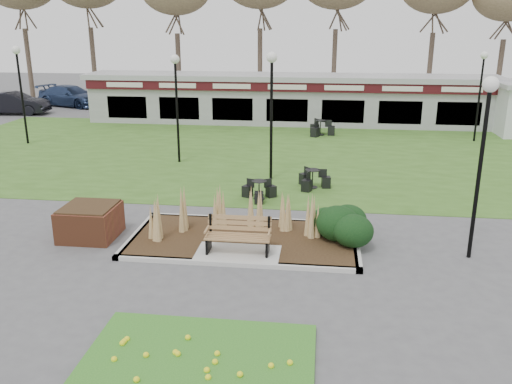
# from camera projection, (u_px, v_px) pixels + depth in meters

# --- Properties ---
(ground) EXTENTS (100.00, 100.00, 0.00)m
(ground) POSITION_uv_depth(u_px,v_px,m) (237.00, 259.00, 14.09)
(ground) COLOR #515154
(ground) RESTS_ON ground
(lawn) EXTENTS (34.00, 16.00, 0.02)m
(lawn) POSITION_uv_depth(u_px,v_px,m) (277.00, 153.00, 25.44)
(lawn) COLOR #375E1D
(lawn) RESTS_ON ground
(flower_bed) EXTENTS (4.20, 3.00, 0.16)m
(flower_bed) POSITION_uv_depth(u_px,v_px,m) (197.00, 362.00, 9.72)
(flower_bed) COLOR #2B6E1F
(flower_bed) RESTS_ON ground
(planting_bed) EXTENTS (6.75, 3.40, 1.27)m
(planting_bed) POSITION_uv_depth(u_px,v_px,m) (290.00, 229.00, 15.11)
(planting_bed) COLOR #311D13
(planting_bed) RESTS_ON ground
(park_bench) EXTENTS (1.70, 0.66, 0.93)m
(park_bench) POSITION_uv_depth(u_px,v_px,m) (238.00, 235.00, 14.15)
(park_bench) COLOR #9C7346
(park_bench) RESTS_ON ground
(brick_planter) EXTENTS (1.50, 1.50, 0.95)m
(brick_planter) POSITION_uv_depth(u_px,v_px,m) (90.00, 221.00, 15.41)
(brick_planter) COLOR brown
(brick_planter) RESTS_ON ground
(food_pavilion) EXTENTS (24.60, 3.40, 2.90)m
(food_pavilion) POSITION_uv_depth(u_px,v_px,m) (289.00, 99.00, 32.54)
(food_pavilion) COLOR gray
(food_pavilion) RESTS_ON ground
(lamp_post_near_right) EXTENTS (0.39, 0.39, 4.68)m
(lamp_post_near_right) POSITION_uv_depth(u_px,v_px,m) (485.00, 129.00, 13.19)
(lamp_post_near_right) COLOR black
(lamp_post_near_right) RESTS_ON ground
(lamp_post_mid_left) EXTENTS (0.38, 0.38, 4.61)m
(lamp_post_mid_left) POSITION_uv_depth(u_px,v_px,m) (176.00, 85.00, 22.79)
(lamp_post_mid_left) COLOR black
(lamp_post_mid_left) RESTS_ON ground
(lamp_post_mid_right) EXTENTS (0.40, 0.40, 4.86)m
(lamp_post_mid_right) POSITION_uv_depth(u_px,v_px,m) (272.00, 88.00, 20.18)
(lamp_post_mid_right) COLOR black
(lamp_post_mid_right) RESTS_ON ground
(lamp_post_far_right) EXTENTS (0.37, 0.37, 4.51)m
(lamp_post_far_right) POSITION_uv_depth(u_px,v_px,m) (482.00, 77.00, 26.93)
(lamp_post_far_right) COLOR black
(lamp_post_far_right) RESTS_ON ground
(lamp_post_far_left) EXTENTS (0.40, 0.40, 4.80)m
(lamp_post_far_left) POSITION_uv_depth(u_px,v_px,m) (19.00, 73.00, 26.37)
(lamp_post_far_left) COLOR black
(lamp_post_far_left) RESTS_ON ground
(bistro_set_a) EXTENTS (1.23, 1.13, 0.66)m
(bistro_set_a) POSITION_uv_depth(u_px,v_px,m) (259.00, 193.00, 18.75)
(bistro_set_a) COLOR black
(bistro_set_a) RESTS_ON ground
(bistro_set_b) EXTENTS (1.34, 1.52, 0.81)m
(bistro_set_b) POSITION_uv_depth(u_px,v_px,m) (320.00, 130.00, 29.33)
(bistro_set_b) COLOR black
(bistro_set_b) RESTS_ON ground
(bistro_set_c) EXTENTS (1.21, 1.29, 0.69)m
(bistro_set_c) POSITION_uv_depth(u_px,v_px,m) (312.00, 182.00, 20.02)
(bistro_set_c) COLOR black
(bistro_set_c) RESTS_ON ground
(car_silver) EXTENTS (4.19, 2.46, 1.34)m
(car_silver) POSITION_uv_depth(u_px,v_px,m) (138.00, 94.00, 40.84)
(car_silver) COLOR #BBBAC0
(car_silver) RESTS_ON ground
(car_black) EXTENTS (4.61, 1.97, 1.48)m
(car_black) POSITION_uv_depth(u_px,v_px,m) (14.00, 103.00, 35.89)
(car_black) COLOR black
(car_black) RESTS_ON ground
(car_blue) EXTENTS (5.54, 3.66, 1.49)m
(car_blue) POSITION_uv_depth(u_px,v_px,m) (71.00, 96.00, 39.28)
(car_blue) COLOR navy
(car_blue) RESTS_ON ground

